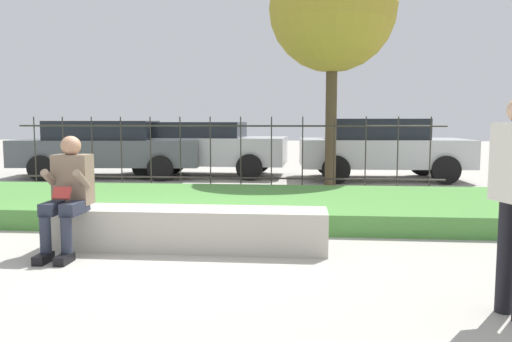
{
  "coord_description": "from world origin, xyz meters",
  "views": [
    {
      "loc": [
        1.46,
        -5.32,
        1.42
      ],
      "look_at": [
        0.8,
        2.05,
        0.66
      ],
      "focal_mm": 35.0,
      "sensor_mm": 36.0,
      "label": 1
    }
  ],
  "objects_px": {
    "car_parked_center": "(204,147)",
    "stone_bench": "(188,231)",
    "person_seated_reader": "(68,190)",
    "tree_behind_fence": "(333,9)",
    "car_parked_right": "(381,147)",
    "car_parked_left": "(110,147)"
  },
  "relations": [
    {
      "from": "tree_behind_fence",
      "to": "car_parked_center",
      "type": "bearing_deg",
      "value": 149.63
    },
    {
      "from": "stone_bench",
      "to": "car_parked_left",
      "type": "bearing_deg",
      "value": 117.56
    },
    {
      "from": "person_seated_reader",
      "to": "stone_bench",
      "type": "bearing_deg",
      "value": 14.01
    },
    {
      "from": "car_parked_right",
      "to": "tree_behind_fence",
      "type": "relative_size",
      "value": 0.78
    },
    {
      "from": "stone_bench",
      "to": "car_parked_right",
      "type": "relative_size",
      "value": 0.76
    },
    {
      "from": "car_parked_left",
      "to": "car_parked_right",
      "type": "distance_m",
      "value": 6.71
    },
    {
      "from": "person_seated_reader",
      "to": "tree_behind_fence",
      "type": "xyz_separation_m",
      "value": [
        3.08,
        5.78,
        3.06
      ]
    },
    {
      "from": "stone_bench",
      "to": "car_parked_right",
      "type": "distance_m",
      "value": 7.58
    },
    {
      "from": "car_parked_center",
      "to": "stone_bench",
      "type": "bearing_deg",
      "value": -78.13
    },
    {
      "from": "person_seated_reader",
      "to": "car_parked_right",
      "type": "height_order",
      "value": "car_parked_right"
    },
    {
      "from": "person_seated_reader",
      "to": "car_parked_center",
      "type": "xyz_separation_m",
      "value": [
        -0.04,
        7.61,
        0.06
      ]
    },
    {
      "from": "car_parked_center",
      "to": "tree_behind_fence",
      "type": "bearing_deg",
      "value": -28.25
    },
    {
      "from": "stone_bench",
      "to": "tree_behind_fence",
      "type": "relative_size",
      "value": 0.6
    },
    {
      "from": "car_parked_center",
      "to": "tree_behind_fence",
      "type": "height_order",
      "value": "tree_behind_fence"
    },
    {
      "from": "person_seated_reader",
      "to": "tree_behind_fence",
      "type": "bearing_deg",
      "value": 61.96
    },
    {
      "from": "car_parked_right",
      "to": "tree_behind_fence",
      "type": "bearing_deg",
      "value": -135.19
    },
    {
      "from": "car_parked_left",
      "to": "car_parked_right",
      "type": "height_order",
      "value": "car_parked_right"
    },
    {
      "from": "stone_bench",
      "to": "tree_behind_fence",
      "type": "bearing_deg",
      "value": 71.17
    },
    {
      "from": "car_parked_left",
      "to": "tree_behind_fence",
      "type": "height_order",
      "value": "tree_behind_fence"
    },
    {
      "from": "person_seated_reader",
      "to": "car_parked_right",
      "type": "xyz_separation_m",
      "value": [
        4.36,
        7.17,
        0.09
      ]
    },
    {
      "from": "stone_bench",
      "to": "tree_behind_fence",
      "type": "distance_m",
      "value": 6.79
    },
    {
      "from": "car_parked_center",
      "to": "car_parked_right",
      "type": "height_order",
      "value": "car_parked_right"
    }
  ]
}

